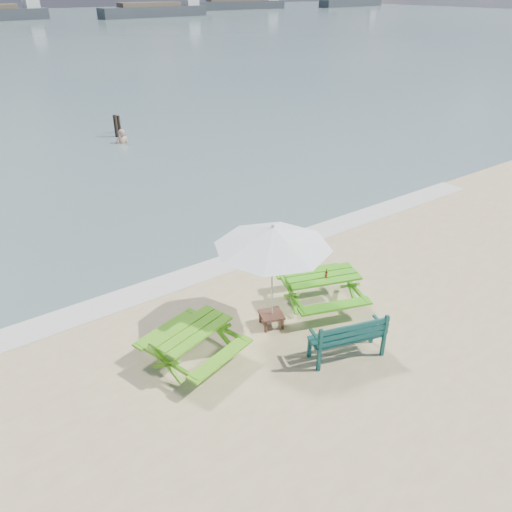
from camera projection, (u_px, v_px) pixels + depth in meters
foam_strip at (203, 271)px, 13.29m from camera, size 22.00×0.90×0.01m
picnic_table_left at (193, 345)px, 10.01m from camera, size 2.05×2.18×0.77m
picnic_table_right at (321, 290)px, 11.77m from camera, size 2.23×2.35×0.81m
park_bench at (346, 344)px, 10.17m from camera, size 1.63×0.95×0.95m
side_table at (271, 319)px, 11.13m from camera, size 0.63×0.63×0.32m
patio_umbrella at (273, 237)px, 10.14m from camera, size 3.15×3.15×2.45m
beer_bottle at (326, 275)px, 11.42m from camera, size 0.06×0.06×0.23m
swimmer at (123, 148)px, 24.06m from camera, size 0.72×0.53×1.80m
mooring_pilings at (117, 127)px, 24.98m from camera, size 0.57×0.77×1.28m
cargo_ships at (168, 8)px, 126.23m from camera, size 151.95×39.90×4.40m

